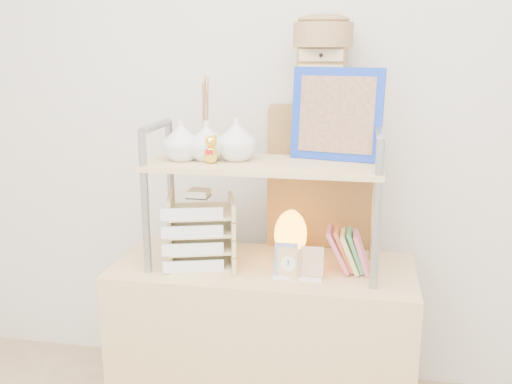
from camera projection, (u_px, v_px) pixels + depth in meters
room_shell at (204, 5)px, 1.29m from camera, size 3.42×3.41×2.61m
desk at (263, 349)px, 2.38m from camera, size 1.20×0.50×0.75m
cabinet at (317, 254)px, 2.63m from camera, size 0.47×0.28×1.35m
hutch at (252, 156)px, 2.20m from camera, size 0.90×0.34×0.78m
letter_tray at (200, 235)px, 2.27m from camera, size 0.31×0.30×0.31m
salt_lamp at (291, 235)px, 2.31m from camera, size 0.14×0.13×0.22m
desk_clock at (289, 263)px, 2.15m from camera, size 0.09×0.06×0.12m
postcard_stand at (298, 268)px, 2.16m from camera, size 0.19×0.05×0.13m
drawer_chest at (322, 78)px, 2.41m from camera, size 0.20×0.16×0.25m
woven_basket at (323, 35)px, 2.37m from camera, size 0.25×0.25×0.10m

